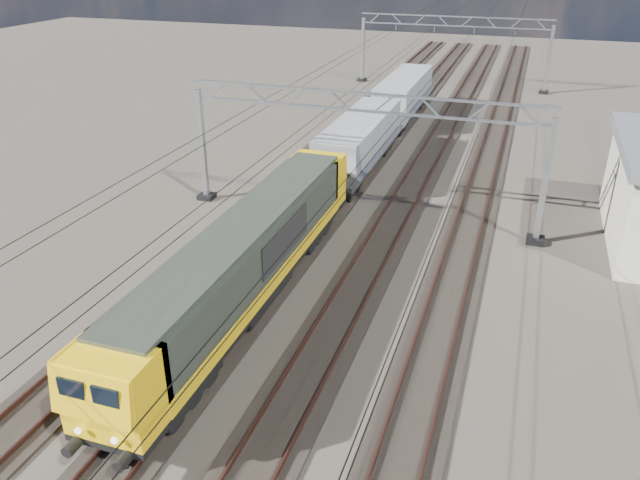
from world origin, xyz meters
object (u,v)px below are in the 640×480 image
(catenary_gantry_far, at_px, (452,49))
(hopper_wagon_mid, at_px, (404,94))
(hopper_wagon_lead, at_px, (360,140))
(catenary_gantry_mid, at_px, (360,152))
(locomotive, at_px, (247,257))

(catenary_gantry_far, relative_size, hopper_wagon_mid, 1.53)
(hopper_wagon_lead, bearing_deg, catenary_gantry_mid, -74.91)
(hopper_wagon_lead, distance_m, hopper_wagon_mid, 14.20)
(catenary_gantry_mid, bearing_deg, catenary_gantry_far, 90.00)
(catenary_gantry_mid, distance_m, catenary_gantry_far, 36.00)
(catenary_gantry_mid, xyz_separation_m, hopper_wagon_mid, (-2.00, 21.62, -1.67))
(catenary_gantry_far, xyz_separation_m, locomotive, (-2.00, -46.28, -1.58))
(catenary_gantry_far, height_order, locomotive, catenary_gantry_far)
(catenary_gantry_mid, relative_size, hopper_wagon_lead, 1.53)
(catenary_gantry_mid, relative_size, locomotive, 0.94)
(hopper_wagon_lead, bearing_deg, locomotive, -90.00)
(catenary_gantry_far, distance_m, locomotive, 46.35)
(hopper_wagon_lead, relative_size, hopper_wagon_mid, 1.00)
(locomotive, xyz_separation_m, hopper_wagon_mid, (-0.00, 31.90, -0.09))
(catenary_gantry_mid, height_order, locomotive, catenary_gantry_mid)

